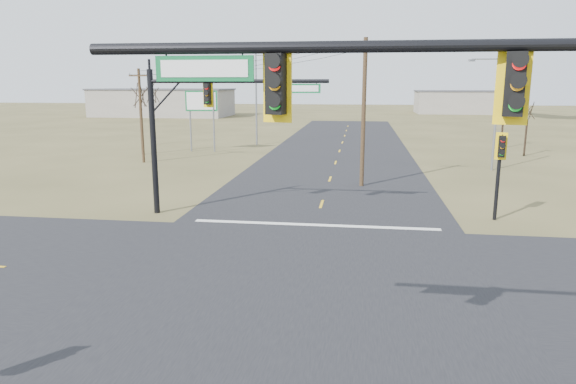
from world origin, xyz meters
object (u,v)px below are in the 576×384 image
object	(u,v)px
mast_arm_far	(206,112)
streetlight_c	(258,94)
streetlight_a	(494,107)
utility_pole_far	(141,114)
bare_tree_b	(153,93)
pedestal_signal_ne	(500,157)
mast_arm_near	(540,144)
bare_tree_a	(140,95)
bare_tree_d	(505,96)
utility_pole_near	(364,111)
bare_tree_c	(528,109)
highway_sign	(202,109)

from	to	relation	value
mast_arm_far	streetlight_c	xyz separation A→B (m)	(-3.62, 31.56, 0.25)
streetlight_a	streetlight_c	bearing A→B (deg)	122.42
utility_pole_far	bare_tree_b	bearing A→B (deg)	108.29
pedestal_signal_ne	mast_arm_far	bearing A→B (deg)	-165.17
mast_arm_near	pedestal_signal_ne	xyz separation A→B (m)	(3.87, 17.22, -2.52)
streetlight_c	bare_tree_a	bearing A→B (deg)	-113.80
streetlight_a	bare_tree_d	xyz separation A→B (m)	(4.67, 15.06, 0.59)
bare_tree_d	utility_pole_near	bearing A→B (deg)	-122.65
streetlight_c	bare_tree_c	bearing A→B (deg)	11.02
bare_tree_a	pedestal_signal_ne	bearing A→B (deg)	-37.21
utility_pole_near	bare_tree_d	xyz separation A→B (m)	(14.81, 23.10, 0.53)
mast_arm_near	bare_tree_a	bearing A→B (deg)	137.90
streetlight_c	bare_tree_a	xyz separation A→B (m)	(-9.73, -9.39, 0.09)
pedestal_signal_ne	utility_pole_far	world-z (taller)	utility_pole_far
mast_arm_near	utility_pole_near	xyz separation A→B (m)	(-2.84, 25.31, -0.74)
highway_sign	utility_pole_near	bearing A→B (deg)	-48.69
mast_arm_near	highway_sign	xyz separation A→B (m)	(-18.95, 41.40, -1.45)
streetlight_c	bare_tree_b	distance (m)	11.90
pedestal_signal_ne	bare_tree_b	size ratio (longest dim) A/B	0.61
mast_arm_far	highway_sign	xyz separation A→B (m)	(-8.13, 25.06, -1.07)
utility_pole_near	bare_tree_a	size ratio (longest dim) A/B	1.34
mast_arm_far	utility_pole_near	bearing A→B (deg)	58.89
utility_pole_far	bare_tree_a	xyz separation A→B (m)	(-2.30, 5.09, 1.49)
bare_tree_b	bare_tree_d	distance (m)	38.28
mast_arm_near	streetlight_c	xyz separation A→B (m)	(-14.44, 47.90, -0.13)
highway_sign	streetlight_a	size ratio (longest dim) A/B	0.69
streetlight_a	bare_tree_d	bearing A→B (deg)	49.00
bare_tree_d	mast_arm_near	bearing A→B (deg)	-103.88
pedestal_signal_ne	bare_tree_c	distance (m)	26.82
bare_tree_c	highway_sign	bearing A→B (deg)	-177.91
mast_arm_far	streetlight_a	distance (m)	24.85
bare_tree_c	pedestal_signal_ne	bearing A→B (deg)	-109.05
mast_arm_near	bare_tree_d	bearing A→B (deg)	91.92
bare_tree_b	bare_tree_d	size ratio (longest dim) A/B	1.05
streetlight_c	bare_tree_b	bearing A→B (deg)	-152.54
highway_sign	streetlight_c	bearing A→B (deg)	51.54
mast_arm_far	streetlight_c	distance (m)	31.77
bare_tree_c	bare_tree_d	bearing A→B (deg)	96.39
streetlight_c	bare_tree_d	size ratio (longest dim) A/B	1.45
highway_sign	bare_tree_c	world-z (taller)	highway_sign
pedestal_signal_ne	utility_pole_near	xyz separation A→B (m)	(-6.71, 8.09, 1.78)
mast_arm_far	bare_tree_a	distance (m)	25.88
mast_arm_near	bare_tree_d	size ratio (longest dim) A/B	1.68
mast_arm_near	utility_pole_far	xyz separation A→B (m)	(-21.86, 33.42, -1.53)
utility_pole_far	highway_sign	xyz separation A→B (m)	(2.91, 7.98, 0.08)
bare_tree_b	bare_tree_d	bearing A→B (deg)	2.39
streetlight_c	bare_tree_a	world-z (taller)	streetlight_c
pedestal_signal_ne	streetlight_a	distance (m)	16.57
mast_arm_near	bare_tree_a	world-z (taller)	mast_arm_near
bare_tree_a	bare_tree_b	distance (m)	8.57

